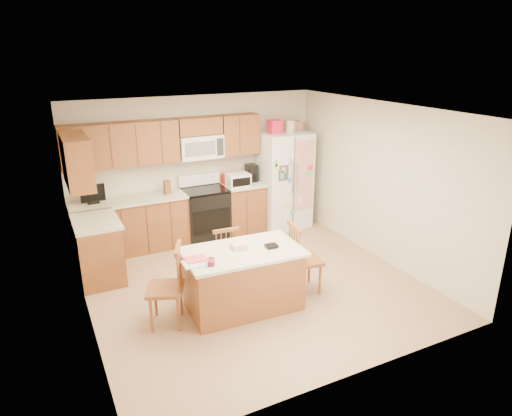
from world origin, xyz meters
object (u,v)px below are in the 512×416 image
windsor_chair_left (167,288)px  windsor_chair_right (303,260)px  stove (205,213)px  windsor_chair_back (223,257)px  refrigerator (283,179)px  island (243,279)px

windsor_chair_left → windsor_chair_right: size_ratio=1.04×
stove → windsor_chair_right: bearing=-77.5°
stove → windsor_chair_right: 2.50m
windsor_chair_back → windsor_chair_right: bearing=-36.1°
stove → refrigerator: (1.57, -0.06, 0.45)m
windsor_chair_left → stove: bearing=60.1°
windsor_chair_left → island: bearing=-3.8°
island → windsor_chair_back: 0.69m
refrigerator → windsor_chair_back: refrigerator is taller
stove → windsor_chair_left: size_ratio=1.08×
island → windsor_chair_right: 0.94m
refrigerator → windsor_chair_left: (-2.95, -2.33, -0.43)m
windsor_chair_left → windsor_chair_back: size_ratio=1.14×
windsor_chair_left → windsor_chair_back: bearing=32.3°
windsor_chair_left → windsor_chair_right: windsor_chair_left is taller
stove → island: size_ratio=0.71×
refrigerator → windsor_chair_left: size_ratio=1.95×
refrigerator → windsor_chair_right: size_ratio=2.02×
refrigerator → windsor_chair_right: bearing=-113.4°
windsor_chair_back → windsor_chair_right: (0.92, -0.67, 0.05)m
stove → island: 2.49m
windsor_chair_back → windsor_chair_right: windsor_chair_right is taller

